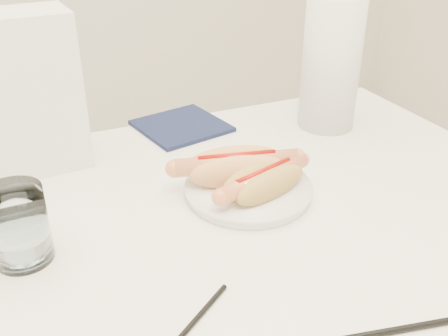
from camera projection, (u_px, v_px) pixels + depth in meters
name	position (u px, v px, depth m)	size (l,w,h in m)	color
table	(185.00, 272.00, 0.73)	(1.20, 0.80, 0.75)	white
plate	(248.00, 191.00, 0.79)	(0.19, 0.19, 0.02)	white
hotdog_left	(237.00, 167.00, 0.79)	(0.19, 0.11, 0.05)	#ECA15E
hotdog_right	(263.00, 181.00, 0.76)	(0.17, 0.10, 0.05)	tan
water_glass	(18.00, 226.00, 0.64)	(0.07, 0.07, 0.10)	silver
napkin_box	(16.00, 95.00, 0.82)	(0.19, 0.11, 0.26)	silver
navy_napkin	(181.00, 126.00, 1.02)	(0.16, 0.16, 0.01)	#111836
paper_towel_roll	(331.00, 65.00, 0.98)	(0.11, 0.11, 0.25)	silver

